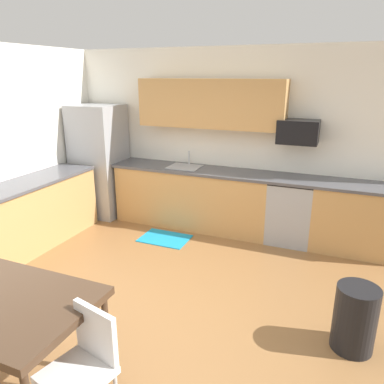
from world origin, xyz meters
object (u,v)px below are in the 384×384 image
Objects in this scene: oven_range at (290,211)px; trash_bin at (355,318)px; chair_near_table at (84,361)px; refrigerator at (100,161)px; microwave at (298,132)px.

oven_range is 1.52× the size of trash_bin.
chair_near_table is 1.42× the size of trash_bin.
microwave is (3.16, 0.18, 0.64)m from refrigerator.
trash_bin is at bearing 41.31° from chair_near_table.
refrigerator is 3.41× the size of microwave.
refrigerator reaches higher than chair_near_table.
refrigerator is at bearing -176.74° from microwave.
refrigerator is at bearing -178.55° from oven_range.
refrigerator reaches higher than microwave.
microwave is (0.00, 0.10, 1.11)m from oven_range.
trash_bin is (4.01, -1.98, -0.62)m from refrigerator.
microwave is 0.90× the size of trash_bin.
chair_near_table is (-0.83, -3.53, 0.05)m from oven_range.
refrigerator is 2.02× the size of oven_range.
oven_range is at bearing 112.48° from trash_bin.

